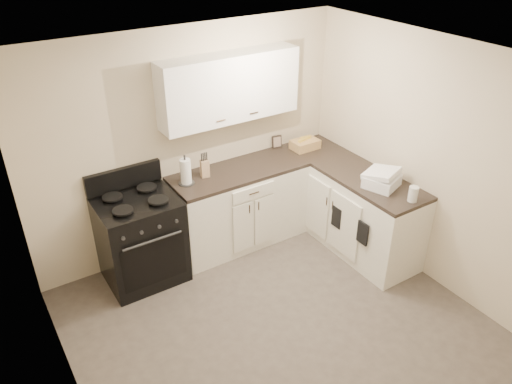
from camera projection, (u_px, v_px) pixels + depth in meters
floor at (283, 332)px, 4.69m from camera, size 3.60×3.60×0.00m
ceiling at (293, 69)px, 3.45m from camera, size 3.60×3.60×0.00m
wall_back at (190, 143)px, 5.38m from camera, size 3.60×0.00×3.60m
wall_right at (436, 166)px, 4.91m from camera, size 0.00×3.60×3.60m
wall_left at (62, 303)px, 3.23m from camera, size 0.00×3.60×3.60m
wall_front at (478, 371)px, 2.76m from camera, size 3.60×0.00×3.60m
base_cabinets_back at (239, 208)px, 5.76m from camera, size 1.55×0.60×0.90m
base_cabinets_right at (347, 206)px, 5.79m from camera, size 0.60×1.90×0.90m
countertop_back at (238, 172)px, 5.53m from camera, size 1.55×0.60×0.04m
countertop_right at (351, 170)px, 5.55m from camera, size 0.60×1.90×0.04m
upper_cabinets at (230, 87)px, 5.18m from camera, size 1.55×0.30×0.70m
stove at (141, 241)px, 5.18m from camera, size 0.79×0.68×0.96m
knife_block at (205, 169)px, 5.34m from camera, size 0.10×0.09×0.19m
paper_towel at (186, 172)px, 5.18m from camera, size 0.14×0.14×0.28m
picture_frame at (277, 142)px, 5.99m from camera, size 0.13×0.06×0.15m
wicker_basket at (305, 144)px, 5.98m from camera, size 0.33×0.22×0.11m
countertop_grill at (382, 181)px, 5.17m from camera, size 0.42×0.40×0.12m
glass_jar at (413, 194)px, 4.90m from camera, size 0.10×0.10×0.16m
oven_mitt_near at (363, 233)px, 5.17m from camera, size 0.02×0.15×0.25m
oven_mitt_far at (337, 217)px, 5.48m from camera, size 0.02×0.14×0.25m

